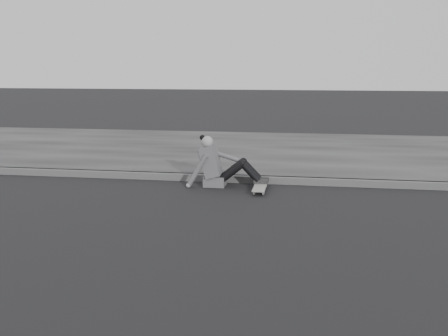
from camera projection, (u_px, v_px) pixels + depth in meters
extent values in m
plane|color=black|center=(269.00, 230.00, 6.25)|extent=(80.00, 80.00, 0.00)
cube|color=#4A4A4A|center=(279.00, 180.00, 8.74)|extent=(24.00, 0.16, 0.12)
cube|color=#323232|center=(286.00, 152.00, 11.66)|extent=(24.00, 6.00, 0.12)
cylinder|color=gray|center=(254.00, 193.00, 7.99)|extent=(0.03, 0.05, 0.05)
cylinder|color=gray|center=(263.00, 193.00, 7.96)|extent=(0.03, 0.05, 0.05)
cylinder|color=gray|center=(257.00, 186.00, 8.49)|extent=(0.03, 0.05, 0.05)
cylinder|color=gray|center=(266.00, 186.00, 8.47)|extent=(0.03, 0.05, 0.05)
cube|color=#2F2F31|center=(259.00, 191.00, 7.97)|extent=(0.16, 0.04, 0.03)
cube|color=#2F2F31|center=(261.00, 184.00, 8.47)|extent=(0.16, 0.04, 0.03)
cube|color=gray|center=(260.00, 186.00, 8.22)|extent=(0.20, 0.78, 0.02)
cube|color=#4F4F52|center=(215.00, 181.00, 8.58)|extent=(0.36, 0.34, 0.18)
cube|color=#4F4F52|center=(211.00, 161.00, 8.52)|extent=(0.37, 0.40, 0.57)
cube|color=#4F4F52|center=(203.00, 154.00, 8.52)|extent=(0.14, 0.30, 0.20)
cylinder|color=gray|center=(208.00, 147.00, 8.48)|extent=(0.09, 0.09, 0.08)
sphere|color=gray|center=(207.00, 142.00, 8.47)|extent=(0.20, 0.20, 0.20)
sphere|color=black|center=(202.00, 138.00, 8.49)|extent=(0.09, 0.09, 0.09)
cylinder|color=black|center=(232.00, 171.00, 8.41)|extent=(0.43, 0.13, 0.39)
cylinder|color=black|center=(234.00, 169.00, 8.58)|extent=(0.43, 0.13, 0.39)
cylinder|color=black|center=(250.00, 172.00, 8.36)|extent=(0.35, 0.11, 0.36)
cylinder|color=black|center=(251.00, 170.00, 8.53)|extent=(0.35, 0.11, 0.36)
sphere|color=black|center=(242.00, 164.00, 8.35)|extent=(0.13, 0.13, 0.13)
sphere|color=black|center=(243.00, 162.00, 8.53)|extent=(0.13, 0.13, 0.13)
cube|color=#2A2A2A|center=(261.00, 181.00, 8.36)|extent=(0.24, 0.08, 0.07)
cube|color=#2A2A2A|center=(262.00, 179.00, 8.54)|extent=(0.24, 0.08, 0.07)
cylinder|color=#4F4F52|center=(197.00, 171.00, 8.38)|extent=(0.38, 0.08, 0.58)
sphere|color=gray|center=(188.00, 185.00, 8.44)|extent=(0.08, 0.08, 0.08)
cylinder|color=#4F4F52|center=(226.00, 156.00, 8.63)|extent=(0.48, 0.08, 0.21)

